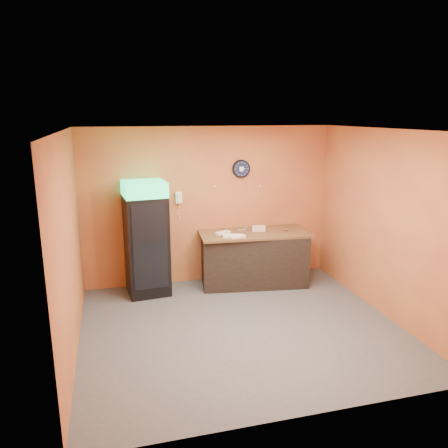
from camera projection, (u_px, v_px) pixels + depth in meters
name	position (u px, v px, depth m)	size (l,w,h in m)	color
floor	(241.00, 327.00, 6.32)	(4.50, 4.50, 0.00)	#47474C
back_wall	(209.00, 206.00, 7.85)	(4.50, 0.02, 2.80)	#C87638
left_wall	(69.00, 247.00, 5.42)	(0.02, 4.00, 2.80)	#C87638
right_wall	(385.00, 224.00, 6.53)	(0.02, 4.00, 2.80)	#C87638
ceiling	(243.00, 130.00, 5.63)	(4.50, 4.00, 0.02)	white
beverage_cooler	(146.00, 240.00, 7.30)	(0.74, 0.75, 1.93)	black
prep_counter	(253.00, 259.00, 7.87)	(1.85, 0.82, 0.92)	black
wall_clock	(241.00, 169.00, 7.81)	(0.32, 0.06, 0.32)	black
wall_phone	(179.00, 198.00, 7.62)	(0.11, 0.10, 0.20)	white
butcher_paper	(254.00, 233.00, 7.75)	(1.93, 0.88, 0.04)	brown
sub_roll_stack	(259.00, 228.00, 7.79)	(0.25, 0.14, 0.10)	beige
wrapped_sandwich_left	(232.00, 236.00, 7.42)	(0.31, 0.12, 0.04)	white
wrapped_sandwich_mid	(238.00, 237.00, 7.39)	(0.26, 0.10, 0.04)	white
wrapped_sandwich_right	(223.00, 233.00, 7.63)	(0.27, 0.10, 0.04)	white
kitchen_tool	(246.00, 229.00, 7.86)	(0.06, 0.06, 0.06)	silver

